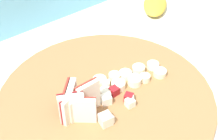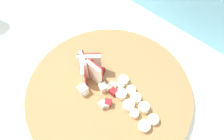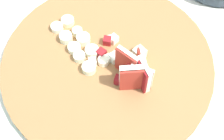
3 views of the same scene
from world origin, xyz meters
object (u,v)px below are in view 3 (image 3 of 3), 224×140
(apple_wedge_fan, at_px, (136,72))
(apple_dice_pile, at_px, (118,54))
(cutting_board, at_px, (107,64))
(banana_slice_rows, at_px, (79,44))

(apple_wedge_fan, distance_m, apple_dice_pile, 0.07)
(cutting_board, relative_size, apple_wedge_fan, 5.07)
(apple_wedge_fan, bearing_deg, apple_dice_pile, -18.03)
(apple_wedge_fan, height_order, banana_slice_rows, apple_wedge_fan)
(apple_wedge_fan, xyz_separation_m, banana_slice_rows, (0.14, 0.01, -0.02))
(cutting_board, xyz_separation_m, apple_dice_pile, (-0.01, -0.02, 0.02))
(apple_wedge_fan, relative_size, banana_slice_rows, 0.55)
(cutting_board, distance_m, apple_wedge_fan, 0.08)
(banana_slice_rows, bearing_deg, apple_wedge_fan, -173.91)
(cutting_board, relative_size, banana_slice_rows, 2.77)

